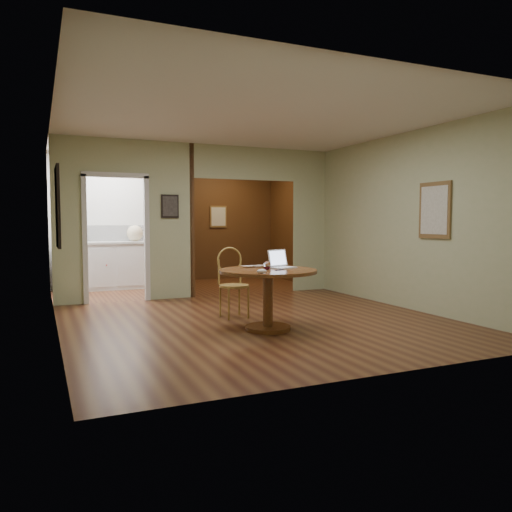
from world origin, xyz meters
name	(u,v)px	position (x,y,z in m)	size (l,w,h in m)	color
floor	(261,322)	(0.00, 0.00, 0.00)	(5.00, 5.00, 0.00)	#421E12
room_shell	(169,224)	(-0.47, 3.10, 1.29)	(5.20, 7.50, 5.00)	silver
dining_table	(268,285)	(-0.11, -0.45, 0.56)	(1.20, 1.20, 0.75)	brown
chair	(232,278)	(-0.20, 0.53, 0.55)	(0.44, 0.44, 0.98)	#AF8B3E
open_laptop	(280,263)	(0.12, -0.33, 0.82)	(0.39, 0.39, 0.23)	silver
closed_laptop	(255,267)	(-0.15, -0.15, 0.76)	(0.30, 0.20, 0.02)	#BABABF
mouse	(262,271)	(-0.37, -0.84, 0.78)	(0.12, 0.07, 0.05)	silver
wine_glass	(267,265)	(-0.14, -0.48, 0.81)	(0.10, 0.10, 0.11)	white
pen	(279,270)	(-0.03, -0.61, 0.76)	(0.01, 0.01, 0.14)	#0B1450
kitchen_cabinet	(112,265)	(-1.35, 4.20, 0.47)	(2.06, 0.60, 0.94)	silver
grocery_bag	(135,233)	(-0.90, 4.20, 1.10)	(0.32, 0.28, 0.32)	beige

